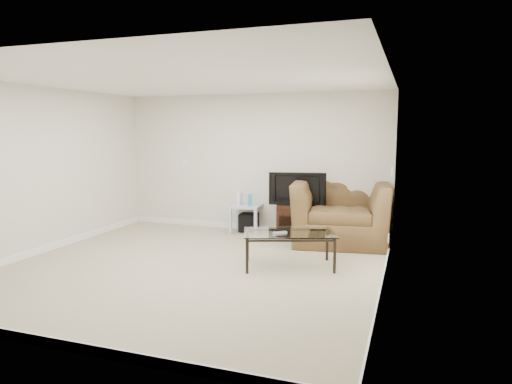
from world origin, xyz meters
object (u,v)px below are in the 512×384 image
(tv_stand, at_px, (298,220))
(side_table, at_px, (247,218))
(subwoofer, at_px, (249,222))
(coffee_table, at_px, (289,249))
(television, at_px, (298,188))
(recliner, at_px, (340,202))

(tv_stand, xyz_separation_m, side_table, (-0.95, 0.00, -0.03))
(tv_stand, bearing_deg, subwoofer, 171.43)
(tv_stand, distance_m, coffee_table, 1.86)
(television, relative_size, side_table, 1.73)
(tv_stand, bearing_deg, recliner, -23.68)
(tv_stand, height_order, television, television)
(side_table, bearing_deg, subwoofer, 36.78)
(television, distance_m, coffee_table, 1.93)
(television, height_order, subwoofer, television)
(recliner, distance_m, coffee_table, 1.71)
(side_table, height_order, coffee_table, side_table)
(side_table, relative_size, recliner, 0.34)
(recliner, height_order, coffee_table, recliner)
(coffee_table, bearing_deg, television, 100.37)
(television, bearing_deg, side_table, 168.26)
(tv_stand, xyz_separation_m, coffee_table, (0.33, -1.83, -0.05))
(television, bearing_deg, coffee_table, -89.68)
(tv_stand, relative_size, recliner, 0.44)
(television, relative_size, recliner, 0.59)
(tv_stand, distance_m, subwoofer, 0.93)
(tv_stand, distance_m, recliner, 0.90)
(subwoofer, bearing_deg, side_table, -143.22)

